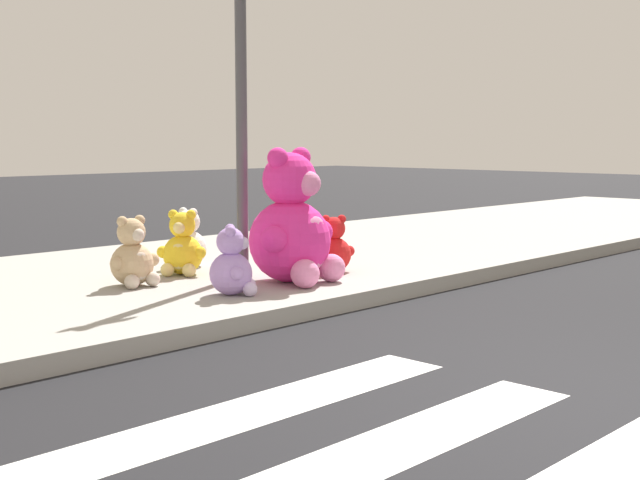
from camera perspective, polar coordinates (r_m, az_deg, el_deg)
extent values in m
cube|color=#9E9B93|center=(8.36, -13.96, -3.06)|extent=(28.00, 4.40, 0.15)
cube|color=white|center=(4.06, 2.57, -14.51)|extent=(3.20, 0.45, 0.00)
cube|color=white|center=(4.67, -5.93, -11.66)|extent=(3.20, 0.45, 0.00)
cylinder|color=#4C4C51|center=(8.20, -5.27, 8.67)|extent=(0.11, 0.11, 3.20)
sphere|color=#F22D93|center=(7.91, -2.04, -0.07)|extent=(0.76, 0.76, 0.76)
ellipsoid|color=pink|center=(7.75, -0.40, -0.21)|extent=(0.44, 0.23, 0.50)
sphere|color=#F22D93|center=(7.86, -2.05, 4.06)|extent=(0.50, 0.50, 0.50)
sphere|color=pink|center=(7.74, -0.78, 3.80)|extent=(0.23, 0.23, 0.23)
sphere|color=#F22D93|center=(8.00, -1.31, 5.55)|extent=(0.19, 0.19, 0.19)
sphere|color=#F22D93|center=(8.14, 0.03, 0.54)|extent=(0.24, 0.24, 0.24)
sphere|color=pink|center=(7.93, 0.76, -1.88)|extent=(0.26, 0.26, 0.26)
sphere|color=#F22D93|center=(7.72, -2.84, 5.49)|extent=(0.19, 0.19, 0.19)
sphere|color=#F22D93|center=(7.56, -3.10, 0.04)|extent=(0.24, 0.24, 0.24)
sphere|color=pink|center=(7.59, -1.00, -2.27)|extent=(0.26, 0.26, 0.26)
sphere|color=tan|center=(7.91, -12.44, -1.59)|extent=(0.39, 0.39, 0.39)
ellipsoid|color=beige|center=(7.79, -11.90, -1.71)|extent=(0.22, 0.09, 0.25)
sphere|color=tan|center=(7.87, -12.50, 0.51)|extent=(0.26, 0.26, 0.26)
sphere|color=beige|center=(7.78, -12.07, 0.33)|extent=(0.12, 0.12, 0.12)
sphere|color=tan|center=(7.91, -11.96, 1.30)|extent=(0.10, 0.10, 0.10)
sphere|color=tan|center=(7.96, -11.12, -1.29)|extent=(0.12, 0.12, 0.12)
sphere|color=beige|center=(7.84, -11.11, -2.58)|extent=(0.13, 0.13, 0.13)
sphere|color=tan|center=(7.81, -13.08, 1.21)|extent=(0.10, 0.10, 0.10)
sphere|color=tan|center=(7.77, -13.43, -1.55)|extent=(0.12, 0.12, 0.12)
sphere|color=beige|center=(7.73, -12.45, -2.75)|extent=(0.13, 0.13, 0.13)
sphere|color=yellow|center=(8.48, -9.15, -0.97)|extent=(0.39, 0.39, 0.39)
ellipsoid|color=#F0DB80|center=(8.34, -9.42, -1.10)|extent=(0.20, 0.22, 0.25)
sphere|color=yellow|center=(8.44, -9.19, 0.99)|extent=(0.26, 0.26, 0.26)
sphere|color=#F0DB80|center=(8.34, -9.40, 0.81)|extent=(0.12, 0.12, 0.12)
sphere|color=yellow|center=(8.41, -8.62, 1.68)|extent=(0.10, 0.10, 0.10)
sphere|color=yellow|center=(8.37, -8.03, -0.84)|extent=(0.12, 0.12, 0.12)
sphere|color=#F0DB80|center=(8.31, -8.75, -2.01)|extent=(0.13, 0.13, 0.13)
sphere|color=yellow|center=(8.46, -9.79, 1.69)|extent=(0.10, 0.10, 0.10)
sphere|color=yellow|center=(8.48, -10.45, -0.79)|extent=(0.12, 0.12, 0.12)
sphere|color=#F0DB80|center=(8.37, -10.16, -1.97)|extent=(0.13, 0.13, 0.13)
sphere|color=#B28CD8|center=(7.31, -5.98, -2.24)|extent=(0.37, 0.37, 0.37)
ellipsoid|color=silver|center=(7.31, -4.94, -2.23)|extent=(0.19, 0.21, 0.24)
sphere|color=#B28CD8|center=(7.27, -6.00, -0.11)|extent=(0.24, 0.24, 0.24)
sphere|color=silver|center=(7.27, -5.19, -0.21)|extent=(0.11, 0.11, 0.11)
sphere|color=#B28CD8|center=(7.34, -6.03, 0.72)|extent=(0.09, 0.09, 0.09)
sphere|color=#B28CD8|center=(7.48, -5.66, -1.82)|extent=(0.12, 0.12, 0.12)
sphere|color=silver|center=(7.43, -4.78, -3.02)|extent=(0.13, 0.13, 0.13)
sphere|color=#B28CD8|center=(7.17, -6.00, 0.58)|extent=(0.09, 0.09, 0.09)
sphere|color=#B28CD8|center=(7.13, -5.57, -2.24)|extent=(0.12, 0.12, 0.12)
sphere|color=silver|center=(7.23, -4.70, -3.29)|extent=(0.13, 0.13, 0.13)
sphere|color=white|center=(8.99, -8.77, -0.56)|extent=(0.38, 0.38, 0.38)
ellipsoid|color=white|center=(8.91, -9.47, -0.64)|extent=(0.09, 0.21, 0.24)
sphere|color=white|center=(8.96, -8.80, 1.22)|extent=(0.25, 0.25, 0.25)
sphere|color=white|center=(8.90, -9.34, 1.07)|extent=(0.11, 0.11, 0.11)
sphere|color=white|center=(8.88, -8.48, 1.81)|extent=(0.09, 0.09, 0.09)
sphere|color=white|center=(8.82, -8.33, -0.51)|extent=(0.12, 0.12, 0.12)
sphere|color=white|center=(8.83, -9.19, -1.51)|extent=(0.13, 0.13, 0.13)
sphere|color=white|center=(9.02, -9.13, 1.88)|extent=(0.09, 0.09, 0.09)
sphere|color=white|center=(9.11, -9.67, -0.31)|extent=(0.12, 0.12, 0.12)
sphere|color=white|center=(9.00, -9.96, -1.37)|extent=(0.13, 0.13, 0.13)
sphere|color=red|center=(8.52, 0.92, -0.98)|extent=(0.35, 0.35, 0.35)
ellipsoid|color=#DB7B7B|center=(8.64, 0.77, -0.86)|extent=(0.20, 0.18, 0.23)
sphere|color=red|center=(8.49, 0.93, 0.78)|extent=(0.23, 0.23, 0.23)
sphere|color=#DB7B7B|center=(8.58, 0.81, 0.76)|extent=(0.11, 0.11, 0.11)
sphere|color=red|center=(8.46, 0.39, 1.39)|extent=(0.09, 0.09, 0.09)
sphere|color=red|center=(8.53, -0.23, -0.79)|extent=(0.11, 0.11, 0.11)
sphere|color=#DB7B7B|center=(8.66, 0.12, -1.61)|extent=(0.12, 0.12, 0.12)
sphere|color=red|center=(8.49, 1.46, 1.41)|extent=(0.09, 0.09, 0.09)
sphere|color=red|center=(8.59, 1.97, -0.74)|extent=(0.11, 0.11, 0.11)
sphere|color=#DB7B7B|center=(8.70, 1.37, -1.58)|extent=(0.12, 0.12, 0.12)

